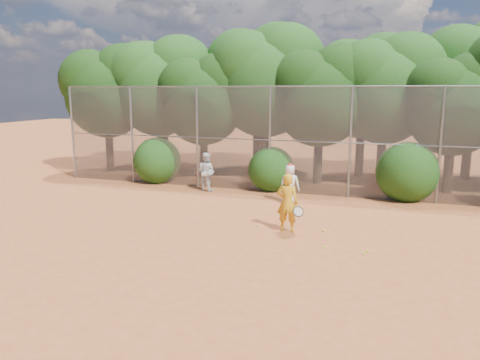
% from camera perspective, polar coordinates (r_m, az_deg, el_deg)
% --- Properties ---
extents(ground, '(80.00, 80.00, 0.00)m').
position_cam_1_polar(ground, '(12.35, 0.66, -7.43)').
color(ground, '#AB5426').
rests_on(ground, ground).
extents(fence_back, '(20.05, 0.09, 4.03)m').
position_cam_1_polar(fence_back, '(17.64, 6.41, 4.94)').
color(fence_back, gray).
rests_on(fence_back, ground).
extents(tree_0, '(4.38, 3.81, 6.00)m').
position_cam_1_polar(tree_0, '(23.21, -15.80, 10.70)').
color(tree_0, black).
rests_on(tree_0, ground).
extents(tree_1, '(4.64, 4.03, 6.35)m').
position_cam_1_polar(tree_1, '(22.33, -9.68, 11.56)').
color(tree_1, black).
rests_on(tree_1, ground).
extents(tree_2, '(3.99, 3.47, 5.47)m').
position_cam_1_polar(tree_2, '(20.62, -4.37, 10.12)').
color(tree_2, black).
rests_on(tree_2, ground).
extents(tree_3, '(4.89, 4.26, 6.70)m').
position_cam_1_polar(tree_3, '(20.74, 3.27, 12.38)').
color(tree_3, black).
rests_on(tree_3, ground).
extents(tree_4, '(4.19, 3.64, 5.73)m').
position_cam_1_polar(tree_4, '(19.61, 9.91, 10.45)').
color(tree_4, black).
rests_on(tree_4, ground).
extents(tree_5, '(4.51, 3.92, 6.17)m').
position_cam_1_polar(tree_5, '(20.18, 17.47, 10.95)').
color(tree_5, black).
rests_on(tree_5, ground).
extents(tree_6, '(3.86, 3.36, 5.29)m').
position_cam_1_polar(tree_6, '(19.26, 24.79, 8.74)').
color(tree_6, black).
rests_on(tree_6, ground).
extents(tree_9, '(4.83, 4.20, 6.62)m').
position_cam_1_polar(tree_9, '(24.84, -9.19, 11.91)').
color(tree_9, black).
rests_on(tree_9, ground).
extents(tree_10, '(5.15, 4.48, 7.06)m').
position_cam_1_polar(tree_10, '(23.14, 2.34, 12.83)').
color(tree_10, black).
rests_on(tree_10, ground).
extents(tree_11, '(4.64, 4.03, 6.35)m').
position_cam_1_polar(tree_11, '(21.83, 14.95, 11.36)').
color(tree_11, black).
rests_on(tree_11, ground).
extents(tree_12, '(5.02, 4.37, 6.88)m').
position_cam_1_polar(tree_12, '(22.57, 26.81, 11.43)').
color(tree_12, black).
rests_on(tree_12, ground).
extents(bush_0, '(2.00, 2.00, 2.00)m').
position_cam_1_polar(bush_0, '(20.13, -10.05, 2.57)').
color(bush_0, '#173F0F').
rests_on(bush_0, ground).
extents(bush_1, '(1.80, 1.80, 1.80)m').
position_cam_1_polar(bush_1, '(18.29, 3.84, 1.55)').
color(bush_1, '#173F0F').
rests_on(bush_1, ground).
extents(bush_2, '(2.20, 2.20, 2.20)m').
position_cam_1_polar(bush_2, '(17.66, 19.72, 1.24)').
color(bush_2, '#173F0F').
rests_on(bush_2, ground).
extents(player_yellow, '(0.83, 0.56, 1.64)m').
position_cam_1_polar(player_yellow, '(13.00, 5.80, -2.77)').
color(player_yellow, gold).
rests_on(player_yellow, ground).
extents(player_teen, '(0.70, 0.49, 1.39)m').
position_cam_1_polar(player_teen, '(16.28, 6.10, -0.42)').
color(player_teen, white).
rests_on(player_teen, ground).
extents(player_white, '(0.89, 0.77, 1.49)m').
position_cam_1_polar(player_white, '(18.23, -4.13, 1.03)').
color(player_white, silver).
rests_on(player_white, ground).
extents(ball_0, '(0.07, 0.07, 0.07)m').
position_cam_1_polar(ball_0, '(11.97, 10.29, -8.05)').
color(ball_0, '#BEE92A').
rests_on(ball_0, ground).
extents(ball_1, '(0.07, 0.07, 0.07)m').
position_cam_1_polar(ball_1, '(13.31, 10.12, -6.07)').
color(ball_1, '#BEE92A').
rests_on(ball_1, ground).
extents(ball_2, '(0.07, 0.07, 0.07)m').
position_cam_1_polar(ball_2, '(11.92, 15.28, -8.36)').
color(ball_2, '#BEE92A').
rests_on(ball_2, ground).
extents(ball_3, '(0.07, 0.07, 0.07)m').
position_cam_1_polar(ball_3, '(11.74, 14.84, -8.63)').
color(ball_3, '#BEE92A').
rests_on(ball_3, ground).
extents(ball_4, '(0.07, 0.07, 0.07)m').
position_cam_1_polar(ball_4, '(13.58, 2.02, -5.55)').
color(ball_4, '#BEE92A').
rests_on(ball_4, ground).
extents(ball_5, '(0.07, 0.07, 0.07)m').
position_cam_1_polar(ball_5, '(15.03, 18.40, -4.48)').
color(ball_5, '#BEE92A').
rests_on(ball_5, ground).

